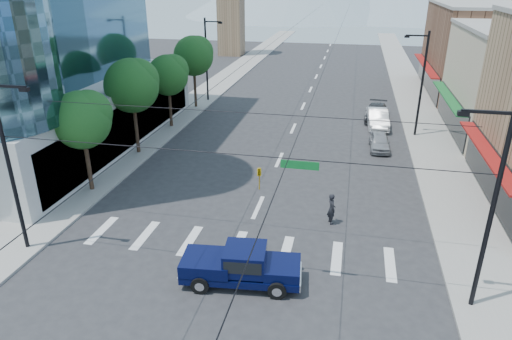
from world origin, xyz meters
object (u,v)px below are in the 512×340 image
object	(u,v)px
pickup_truck	(240,265)
parked_car_mid	(377,118)
pedestrian	(331,209)
parked_car_near	(380,142)
parked_car_far	(377,113)

from	to	relation	value
pickup_truck	parked_car_mid	xyz separation A→B (m)	(6.87, 25.53, -0.14)
pedestrian	parked_car_near	world-z (taller)	pedestrian
pedestrian	parked_car_mid	xyz separation A→B (m)	(3.13, 19.10, -0.09)
pickup_truck	parked_car_far	distance (m)	28.70
parked_car_mid	parked_car_far	distance (m)	2.34
pickup_truck	pedestrian	distance (m)	7.44
parked_car_mid	parked_car_near	bearing A→B (deg)	-94.05
parked_car_near	parked_car_far	size ratio (longest dim) A/B	0.77
pedestrian	parked_car_far	world-z (taller)	pedestrian
parked_car_near	parked_car_mid	world-z (taller)	parked_car_mid
parked_car_far	parked_car_near	bearing A→B (deg)	-85.38
pedestrian	parked_car_far	bearing A→B (deg)	-31.56
parked_car_near	parked_car_far	distance (m)	8.42
pickup_truck	parked_car_near	xyz separation A→B (m)	(6.87, 19.44, -0.31)
pedestrian	parked_car_near	bearing A→B (deg)	-36.78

